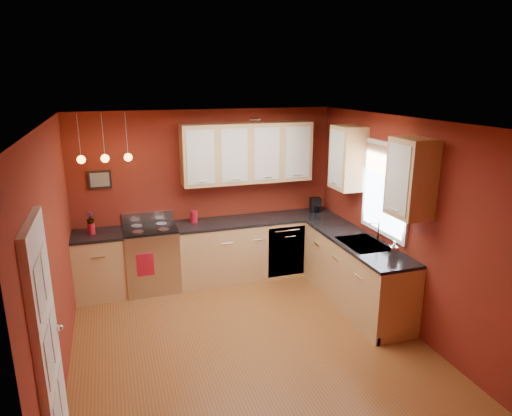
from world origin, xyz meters
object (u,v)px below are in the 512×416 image
object	(u,v)px
red_canister	(194,217)
soap_pump	(394,249)
gas_range	(152,258)
coffee_maker	(316,205)
sink	(363,245)

from	to	relation	value
red_canister	soap_pump	bearing A→B (deg)	-46.48
soap_pump	gas_range	bearing A→B (deg)	142.81
gas_range	soap_pump	distance (m)	3.44
gas_range	red_canister	size ratio (longest dim) A/B	6.29
coffee_maker	soap_pump	xyz separation A→B (m)	(0.05, -2.11, -0.00)
red_canister	coffee_maker	distance (m)	1.99
coffee_maker	sink	bearing A→B (deg)	-82.33
gas_range	sink	world-z (taller)	sink
red_canister	coffee_maker	xyz separation A→B (m)	(1.99, -0.03, 0.02)
sink	red_canister	bearing A→B (deg)	140.80
gas_range	sink	size ratio (longest dim) A/B	1.59
sink	gas_range	bearing A→B (deg)	150.22
sink	coffee_maker	world-z (taller)	sink
sink	soap_pump	bearing A→B (deg)	-81.62
gas_range	red_canister	xyz separation A→B (m)	(0.67, 0.10, 0.55)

